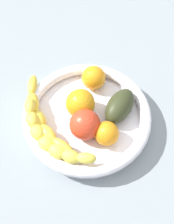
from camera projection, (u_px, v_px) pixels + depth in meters
The scene contains 9 objects.
kitchen_counter at pixel (87, 126), 75.92cm from camera, with size 120.00×120.00×3.00cm, color gray.
fruit_bowl at pixel (87, 118), 72.40cm from camera, with size 29.30×29.30×4.99cm.
banana_draped_left at pixel (50, 139), 66.90cm from camera, with size 10.40×21.42×4.93cm.
banana_draped_right at pixel (41, 117), 70.18cm from camera, with size 14.87×19.12×3.92cm.
orange_front at pixel (107, 134), 67.60cm from camera, with size 5.43×5.43×5.43cm, color orange.
orange_mid_left at pixel (80, 104), 70.70cm from camera, with size 6.69×6.69×6.69cm, color orange.
orange_mid_right at pixel (94, 78), 74.94cm from camera, with size 5.76×5.76×5.76cm, color orange.
tomato_red at pixel (85, 124), 67.92cm from camera, with size 6.84×6.84×6.84cm, color red.
avocado_dark at pixel (120, 106), 71.06cm from camera, with size 9.71×5.48×5.63cm, color #2F351C.
Camera 1 is at (-31.40, -16.26, 68.77)cm, focal length 50.35 mm.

